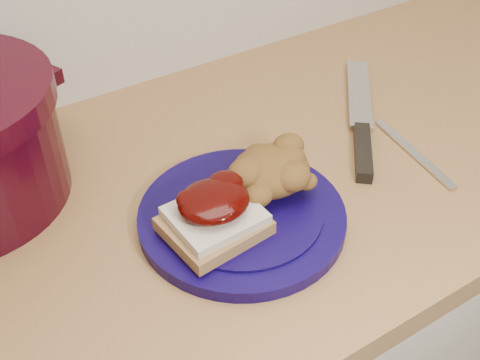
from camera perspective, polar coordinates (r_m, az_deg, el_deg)
plate at (r=0.75m, az=0.18°, el=-3.51°), size 0.26×0.26×0.02m
sandwich at (r=0.70m, az=-2.48°, el=-3.25°), size 0.12×0.11×0.05m
stuffing_mound at (r=0.76m, az=2.85°, el=0.86°), size 0.11×0.09×0.05m
chef_knife at (r=0.91m, az=11.48°, el=4.30°), size 0.23×0.27×0.02m
butter_knife at (r=0.90m, az=16.18°, el=2.53°), size 0.04×0.17×0.00m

